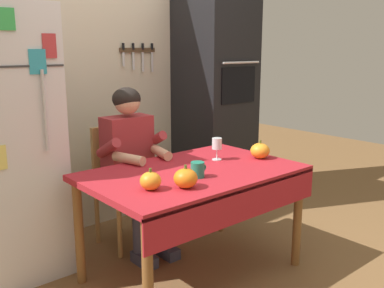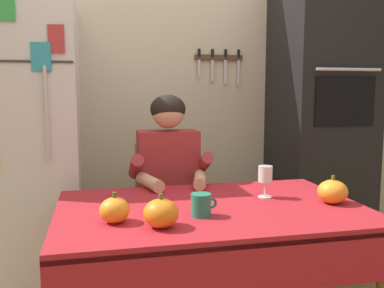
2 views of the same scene
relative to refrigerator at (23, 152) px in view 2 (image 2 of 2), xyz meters
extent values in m
cube|color=beige|center=(1.00, 0.39, 0.40)|extent=(3.70, 0.10, 2.60)
cube|color=#4C3823|center=(1.33, 0.33, 0.61)|extent=(0.36, 0.02, 0.04)
cube|color=silver|center=(1.18, 0.32, 0.53)|extent=(0.02, 0.01, 0.12)
cube|color=black|center=(1.18, 0.32, 0.64)|extent=(0.02, 0.01, 0.06)
cube|color=silver|center=(1.28, 0.32, 0.51)|extent=(0.02, 0.01, 0.15)
cube|color=black|center=(1.28, 0.32, 0.64)|extent=(0.02, 0.01, 0.06)
cube|color=silver|center=(1.38, 0.32, 0.50)|extent=(0.02, 0.01, 0.17)
cube|color=black|center=(1.38, 0.32, 0.64)|extent=(0.02, 0.01, 0.06)
cube|color=silver|center=(1.48, 0.32, 0.50)|extent=(0.02, 0.01, 0.18)
cube|color=black|center=(1.48, 0.32, 0.64)|extent=(0.02, 0.01, 0.06)
cube|color=silver|center=(0.00, 0.00, 0.00)|extent=(0.68, 0.68, 1.80)
cylinder|color=silver|center=(0.19, -0.36, 0.25)|extent=(0.02, 0.02, 0.50)
cube|color=#333335|center=(0.00, -0.34, 0.52)|extent=(0.67, 0.01, 0.01)
cube|color=teal|center=(0.17, -0.35, 0.54)|extent=(0.10, 0.02, 0.15)
cube|color=green|center=(0.01, -0.35, 0.78)|extent=(0.09, 0.01, 0.12)
cube|color=#B73338|center=(0.25, -0.35, 0.64)|extent=(0.08, 0.01, 0.15)
cube|color=black|center=(2.00, 0.04, 0.15)|extent=(0.60, 0.60, 2.10)
cube|color=black|center=(2.00, -0.26, 0.30)|extent=(0.42, 0.01, 0.32)
cylinder|color=silver|center=(2.00, -0.29, 0.50)|extent=(0.45, 0.02, 0.02)
cylinder|color=brown|center=(0.31, -0.47, -0.55)|extent=(0.06, 0.06, 0.70)
cylinder|color=brown|center=(1.59, -0.47, -0.55)|extent=(0.06, 0.06, 0.70)
cube|color=#A81E28|center=(0.95, -0.86, -0.18)|extent=(1.40, 0.90, 0.04)
cube|color=#A81E28|center=(0.95, -1.30, -0.28)|extent=(1.40, 0.01, 0.20)
cube|color=tan|center=(0.86, -0.17, -0.47)|extent=(0.40, 0.40, 0.04)
cube|color=tan|center=(0.86, 0.01, -0.21)|extent=(0.36, 0.04, 0.48)
cylinder|color=tan|center=(0.69, -0.34, -0.69)|extent=(0.04, 0.04, 0.41)
cylinder|color=tan|center=(0.69, 0.00, -0.69)|extent=(0.04, 0.04, 0.41)
cylinder|color=tan|center=(1.03, -0.34, -0.69)|extent=(0.04, 0.04, 0.41)
cylinder|color=tan|center=(1.03, 0.00, -0.69)|extent=(0.04, 0.04, 0.41)
cylinder|color=#38384C|center=(0.76, -0.49, -0.67)|extent=(0.09, 0.09, 0.38)
cylinder|color=#38384C|center=(0.96, -0.49, -0.67)|extent=(0.09, 0.09, 0.38)
cube|color=#38384C|center=(0.77, -0.33, -0.40)|extent=(0.12, 0.40, 0.11)
cube|color=#38384C|center=(0.95, -0.33, -0.40)|extent=(0.12, 0.40, 0.11)
cube|color=#9E2D33|center=(0.86, -0.21, -0.11)|extent=(0.36, 0.20, 0.48)
cylinder|color=#9E2D33|center=(0.66, -0.28, -0.07)|extent=(0.07, 0.26, 0.18)
cylinder|color=#9E2D33|center=(1.06, -0.28, -0.07)|extent=(0.07, 0.26, 0.18)
cylinder|color=#D8A884|center=(0.72, -0.45, -0.13)|extent=(0.13, 0.27, 0.07)
cylinder|color=#D8A884|center=(1.00, -0.45, -0.13)|extent=(0.13, 0.27, 0.07)
sphere|color=#D8A884|center=(0.86, -0.23, 0.24)|extent=(0.19, 0.19, 0.19)
ellipsoid|color=black|center=(0.86, -0.22, 0.26)|extent=(0.21, 0.21, 0.17)
cylinder|color=#237F66|center=(0.87, -1.00, -0.11)|extent=(0.09, 0.09, 0.10)
torus|color=#237F66|center=(0.91, -1.00, -0.11)|extent=(0.05, 0.01, 0.05)
cylinder|color=white|center=(1.25, -0.77, -0.16)|extent=(0.07, 0.07, 0.01)
cylinder|color=white|center=(1.25, -0.77, -0.12)|extent=(0.01, 0.01, 0.07)
cylinder|color=white|center=(1.25, -0.77, -0.04)|extent=(0.07, 0.07, 0.08)
ellipsoid|color=orange|center=(0.68, -1.11, -0.10)|extent=(0.14, 0.14, 0.11)
cylinder|color=#4C6023|center=(0.68, -1.11, -0.04)|extent=(0.02, 0.02, 0.02)
ellipsoid|color=orange|center=(0.51, -1.01, -0.11)|extent=(0.12, 0.12, 0.10)
cylinder|color=#4C6023|center=(0.51, -1.01, -0.05)|extent=(0.02, 0.02, 0.02)
ellipsoid|color=orange|center=(1.52, -0.94, -0.10)|extent=(0.14, 0.14, 0.11)
cylinder|color=#4C6023|center=(1.52, -0.94, -0.04)|extent=(0.02, 0.02, 0.02)
camera|label=1|loc=(-0.83, -2.94, 0.63)|focal=40.51mm
camera|label=2|loc=(0.45, -2.70, 0.38)|focal=39.67mm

